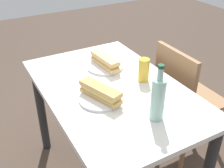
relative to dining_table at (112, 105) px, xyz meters
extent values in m
cube|color=silver|center=(0.00, 0.00, 0.11)|extent=(1.15, 0.74, 0.03)
cylinder|color=#262628|center=(-0.51, -0.31, -0.27)|extent=(0.06, 0.06, 0.71)
cylinder|color=#262628|center=(-0.51, 0.31, -0.27)|extent=(0.06, 0.06, 0.71)
cube|color=#936B47|center=(0.00, 0.65, -0.17)|extent=(0.40, 0.40, 0.02)
cube|color=#936B47|center=(0.00, 0.46, 0.04)|extent=(0.38, 0.03, 0.40)
cylinder|color=#936B47|center=(0.18, 0.83, -0.40)|extent=(0.04, 0.04, 0.44)
cylinder|color=#936B47|center=(-0.18, 0.83, -0.40)|extent=(0.04, 0.04, 0.44)
cylinder|color=#936B47|center=(0.18, 0.47, -0.40)|extent=(0.04, 0.04, 0.44)
cylinder|color=#936B47|center=(-0.18, 0.47, -0.40)|extent=(0.04, 0.04, 0.44)
cylinder|color=white|center=(0.08, -0.12, 0.13)|extent=(0.23, 0.23, 0.01)
cube|color=tan|center=(0.08, -0.12, 0.15)|extent=(0.26, 0.15, 0.02)
cube|color=#DBC66B|center=(0.08, -0.12, 0.17)|extent=(0.24, 0.13, 0.02)
cube|color=tan|center=(0.08, -0.12, 0.19)|extent=(0.26, 0.15, 0.02)
cube|color=silver|center=(0.10, -0.05, 0.14)|extent=(0.10, 0.05, 0.00)
cube|color=#59331E|center=(0.02, -0.09, 0.14)|extent=(0.08, 0.04, 0.01)
cylinder|color=white|center=(-0.23, 0.08, 0.13)|extent=(0.23, 0.23, 0.01)
cube|color=#DBB77A|center=(-0.23, 0.08, 0.15)|extent=(0.25, 0.09, 0.02)
cube|color=#CC8438|center=(-0.23, 0.08, 0.17)|extent=(0.23, 0.08, 0.02)
cube|color=#DBB77A|center=(-0.23, 0.08, 0.19)|extent=(0.25, 0.09, 0.02)
cube|color=silver|center=(-0.19, 0.12, 0.14)|extent=(0.10, 0.02, 0.00)
cube|color=#59331E|center=(-0.28, 0.13, 0.14)|extent=(0.08, 0.02, 0.01)
cylinder|color=#99C6B7|center=(0.35, 0.05, 0.23)|extent=(0.07, 0.07, 0.21)
cylinder|color=#99C6B7|center=(0.35, 0.05, 0.36)|extent=(0.03, 0.03, 0.06)
cylinder|color=#19472D|center=(0.35, 0.05, 0.40)|extent=(0.03, 0.03, 0.02)
cylinder|color=gold|center=(0.02, 0.20, 0.19)|extent=(0.06, 0.06, 0.14)
camera|label=1|loc=(1.18, -0.65, 0.95)|focal=44.56mm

